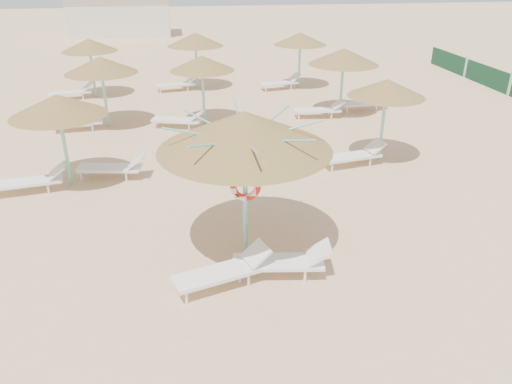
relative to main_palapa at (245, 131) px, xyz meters
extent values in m
plane|color=#D4AD81|center=(0.36, -0.19, -2.86)|extent=(120.00, 120.00, 0.00)
cylinder|color=#75CCB8|center=(0.00, 0.00, -1.49)|extent=(0.11, 0.11, 2.75)
cone|color=olive|center=(0.00, 0.00, 0.01)|extent=(3.66, 3.66, 0.82)
cylinder|color=#75CCB8|center=(0.00, 0.00, -0.26)|extent=(0.20, 0.20, 0.12)
cylinder|color=#75CCB8|center=(0.84, 0.00, -0.03)|extent=(1.65, 0.04, 0.41)
cylinder|color=#75CCB8|center=(0.60, 0.60, -0.03)|extent=(1.20, 1.20, 0.41)
cylinder|color=#75CCB8|center=(0.00, 0.84, -0.03)|extent=(0.04, 1.65, 0.41)
cylinder|color=#75CCB8|center=(-0.60, 0.60, -0.03)|extent=(1.20, 1.20, 0.41)
cylinder|color=#75CCB8|center=(-0.84, 0.00, -0.03)|extent=(1.65, 0.04, 0.41)
cylinder|color=#75CCB8|center=(-0.60, -0.60, -0.03)|extent=(1.20, 1.20, 0.41)
cylinder|color=#75CCB8|center=(0.00, -0.84, -0.03)|extent=(0.04, 1.65, 0.41)
cylinder|color=#75CCB8|center=(0.60, -0.60, -0.03)|extent=(1.20, 1.20, 0.41)
torus|color=red|center=(0.00, -0.10, -1.20)|extent=(0.68, 0.15, 0.68)
cylinder|color=white|center=(-1.39, -1.74, -2.72)|extent=(0.06, 0.06, 0.28)
cylinder|color=white|center=(-1.54, -1.27, -2.72)|extent=(0.06, 0.06, 0.28)
cylinder|color=white|center=(-0.13, -1.35, -2.72)|extent=(0.06, 0.06, 0.28)
cylinder|color=white|center=(-0.27, -0.88, -2.72)|extent=(0.06, 0.06, 0.28)
cube|color=white|center=(-0.72, -1.27, -2.55)|extent=(1.97, 1.14, 0.08)
cube|color=white|center=(0.08, -1.02, -2.31)|extent=(0.63, 0.71, 0.36)
cylinder|color=white|center=(-0.29, -1.20, -2.72)|extent=(0.06, 0.06, 0.28)
cylinder|color=white|center=(-0.22, -0.71, -2.72)|extent=(0.06, 0.06, 0.28)
cylinder|color=white|center=(1.05, -1.39, -2.72)|extent=(0.06, 0.06, 0.28)
cylinder|color=white|center=(1.11, -0.89, -2.72)|extent=(0.06, 0.06, 0.28)
cube|color=white|center=(0.53, -1.07, -2.54)|extent=(1.97, 0.87, 0.08)
cube|color=white|center=(1.38, -1.18, -2.30)|extent=(0.56, 0.66, 0.36)
cylinder|color=#75CCB8|center=(-4.60, 4.41, -1.71)|extent=(0.11, 0.11, 2.30)
cone|color=olive|center=(-4.60, 4.41, -0.47)|extent=(2.64, 2.64, 0.59)
cylinder|color=#75CCB8|center=(-4.60, 4.41, -0.71)|extent=(0.20, 0.20, 0.12)
cylinder|color=white|center=(-5.12, 3.86, -2.72)|extent=(0.06, 0.06, 0.28)
cylinder|color=white|center=(-5.20, 4.35, -2.72)|extent=(0.06, 0.06, 0.28)
cube|color=white|center=(-5.70, 4.01, -2.54)|extent=(1.98, 0.93, 0.08)
cube|color=white|center=(-4.86, 4.16, -2.30)|extent=(0.58, 0.67, 0.36)
cylinder|color=white|center=(-4.33, 4.60, -2.72)|extent=(0.06, 0.06, 0.28)
cylinder|color=white|center=(-4.25, 5.09, -2.72)|extent=(0.06, 0.06, 0.28)
cylinder|color=white|center=(-3.00, 4.37, -2.72)|extent=(0.06, 0.06, 0.28)
cylinder|color=white|center=(-2.92, 4.87, -2.72)|extent=(0.06, 0.06, 0.28)
cube|color=white|center=(-3.50, 4.71, -2.54)|extent=(1.98, 0.93, 0.08)
cube|color=white|center=(-2.66, 4.57, -2.30)|extent=(0.58, 0.67, 0.36)
cylinder|color=#75CCB8|center=(-4.11, 9.92, -1.71)|extent=(0.11, 0.11, 2.30)
cone|color=olive|center=(-4.11, 9.92, -0.47)|extent=(2.72, 2.72, 0.61)
cylinder|color=#75CCB8|center=(-4.11, 9.92, -0.71)|extent=(0.20, 0.20, 0.12)
cylinder|color=white|center=(-5.98, 9.18, -2.72)|extent=(0.06, 0.06, 0.28)
cylinder|color=white|center=(-6.04, 9.68, -2.72)|extent=(0.06, 0.06, 0.28)
cylinder|color=white|center=(-4.64, 9.33, -2.72)|extent=(0.06, 0.06, 0.28)
cylinder|color=white|center=(-4.70, 9.83, -2.72)|extent=(0.06, 0.06, 0.28)
cube|color=white|center=(-5.21, 9.52, -2.54)|extent=(1.96, 0.83, 0.08)
cube|color=white|center=(-4.37, 9.61, -2.30)|extent=(0.55, 0.65, 0.36)
cylinder|color=#75CCB8|center=(-5.21, 14.71, -1.71)|extent=(0.11, 0.11, 2.30)
cone|color=olive|center=(-5.21, 14.71, -0.48)|extent=(2.53, 2.53, 0.57)
cylinder|color=#75CCB8|center=(-5.21, 14.71, -0.71)|extent=(0.20, 0.20, 0.12)
cylinder|color=white|center=(-7.03, 13.89, -2.72)|extent=(0.06, 0.06, 0.28)
cylinder|color=white|center=(-7.15, 14.37, -2.72)|extent=(0.06, 0.06, 0.28)
cylinder|color=white|center=(-5.72, 14.20, -2.72)|extent=(0.06, 0.06, 0.28)
cylinder|color=white|center=(-5.83, 14.69, -2.72)|extent=(0.06, 0.06, 0.28)
cube|color=white|center=(-6.31, 14.31, -2.54)|extent=(1.99, 1.04, 0.08)
cube|color=white|center=(-5.48, 14.51, -2.30)|extent=(0.61, 0.70, 0.36)
cylinder|color=#75CCB8|center=(-0.34, 9.69, -1.71)|extent=(0.11, 0.11, 2.30)
cone|color=olive|center=(-0.34, 9.69, -0.48)|extent=(2.49, 2.49, 0.56)
cylinder|color=#75CCB8|center=(-0.34, 9.69, -0.71)|extent=(0.20, 0.20, 0.12)
cylinder|color=white|center=(-2.28, 9.27, -2.72)|extent=(0.06, 0.06, 0.28)
cylinder|color=white|center=(-2.13, 9.75, -2.72)|extent=(0.06, 0.06, 0.28)
cylinder|color=white|center=(-0.98, 8.89, -2.72)|extent=(0.06, 0.06, 0.28)
cylinder|color=white|center=(-0.84, 9.37, -2.72)|extent=(0.06, 0.06, 0.28)
cube|color=white|center=(-1.44, 9.29, -2.54)|extent=(2.00, 1.13, 0.08)
cube|color=white|center=(-0.62, 9.04, -2.30)|extent=(0.64, 0.71, 0.36)
cylinder|color=#75CCB8|center=(-0.33, 15.56, -1.71)|extent=(0.11, 0.11, 2.30)
cone|color=olive|center=(-0.33, 15.56, -0.47)|extent=(2.74, 2.74, 0.62)
cylinder|color=#75CCB8|center=(-0.33, 15.56, -0.71)|extent=(0.20, 0.20, 0.12)
cylinder|color=white|center=(-2.17, 14.77, -2.72)|extent=(0.06, 0.06, 0.28)
cylinder|color=white|center=(-2.26, 15.26, -2.72)|extent=(0.06, 0.06, 0.28)
cylinder|color=white|center=(-0.84, 15.02, -2.72)|extent=(0.06, 0.06, 0.28)
cylinder|color=white|center=(-0.93, 15.51, -2.72)|extent=(0.06, 0.06, 0.28)
cube|color=white|center=(-1.43, 15.16, -2.54)|extent=(1.98, 0.97, 0.08)
cube|color=white|center=(-0.59, 15.32, -2.30)|extent=(0.59, 0.68, 0.36)
cylinder|color=#75CCB8|center=(5.12, 4.90, -1.71)|extent=(0.11, 0.11, 2.30)
cone|color=olive|center=(5.12, 4.90, -0.48)|extent=(2.41, 2.41, 0.54)
cylinder|color=#75CCB8|center=(5.12, 4.90, -0.71)|extent=(0.20, 0.20, 0.12)
cylinder|color=white|center=(3.28, 4.11, -2.72)|extent=(0.06, 0.06, 0.28)
cylinder|color=white|center=(3.19, 4.61, -2.72)|extent=(0.06, 0.06, 0.28)
cylinder|color=white|center=(4.60, 4.36, -2.72)|extent=(0.06, 0.06, 0.28)
cylinder|color=white|center=(4.51, 4.85, -2.72)|extent=(0.06, 0.06, 0.28)
cube|color=white|center=(4.02, 4.50, -2.54)|extent=(1.98, 0.95, 0.08)
cube|color=white|center=(4.85, 4.66, -2.30)|extent=(0.59, 0.68, 0.36)
cylinder|color=#75CCB8|center=(5.42, 10.13, -1.71)|extent=(0.11, 0.11, 2.30)
cone|color=olive|center=(5.42, 10.13, -0.46)|extent=(2.86, 2.86, 0.64)
cylinder|color=#75CCB8|center=(5.42, 10.13, -0.71)|extent=(0.20, 0.20, 0.12)
cylinder|color=white|center=(3.50, 9.55, -2.72)|extent=(0.06, 0.06, 0.28)
cylinder|color=white|center=(3.55, 10.05, -2.72)|extent=(0.06, 0.06, 0.28)
cylinder|color=white|center=(4.85, 9.44, -2.72)|extent=(0.06, 0.06, 0.28)
cylinder|color=white|center=(4.89, 9.94, -2.72)|extent=(0.06, 0.06, 0.28)
cube|color=white|center=(4.32, 9.73, -2.54)|extent=(1.95, 0.78, 0.08)
cube|color=white|center=(5.17, 9.66, -2.30)|extent=(0.53, 0.64, 0.36)
cylinder|color=white|center=(5.75, 10.12, -2.72)|extent=(0.06, 0.06, 0.28)
cylinder|color=white|center=(5.70, 10.61, -2.72)|extent=(0.06, 0.06, 0.28)
cylinder|color=white|center=(7.09, 10.23, -2.72)|extent=(0.06, 0.06, 0.28)
cylinder|color=white|center=(7.05, 10.73, -2.72)|extent=(0.06, 0.06, 0.28)
cube|color=white|center=(6.52, 10.43, -2.54)|extent=(1.95, 0.78, 0.08)
cube|color=white|center=(7.37, 10.50, -2.30)|extent=(0.53, 0.64, 0.36)
cylinder|color=#75CCB8|center=(4.79, 15.06, -1.71)|extent=(0.11, 0.11, 2.30)
cone|color=olive|center=(4.79, 15.06, -0.47)|extent=(2.61, 2.61, 0.59)
cylinder|color=#75CCB8|center=(4.79, 15.06, -0.71)|extent=(0.20, 0.20, 0.12)
cylinder|color=white|center=(2.96, 14.25, -2.72)|extent=(0.06, 0.06, 0.28)
cylinder|color=white|center=(2.86, 14.74, -2.72)|extent=(0.06, 0.06, 0.28)
cylinder|color=white|center=(4.28, 14.52, -2.72)|extent=(0.06, 0.06, 0.28)
cylinder|color=white|center=(4.18, 15.01, -2.72)|extent=(0.06, 0.06, 0.28)
cube|color=white|center=(3.69, 14.66, -2.54)|extent=(1.98, 0.98, 0.08)
cube|color=white|center=(4.52, 14.82, -2.30)|extent=(0.59, 0.68, 0.36)
cube|color=silver|center=(-5.64, 34.81, -1.36)|extent=(8.00, 4.00, 3.00)
cube|color=#1B533B|center=(14.36, 13.81, -2.36)|extent=(0.08, 3.80, 1.00)
cylinder|color=#75CCB8|center=(14.36, 11.91, -2.31)|extent=(0.08, 0.08, 1.10)
cube|color=#1B533B|center=(14.36, 17.81, -2.36)|extent=(0.08, 3.80, 1.00)
cylinder|color=#75CCB8|center=(14.36, 15.91, -2.31)|extent=(0.08, 0.08, 1.10)
camera|label=1|loc=(-1.27, -9.66, 3.27)|focal=35.00mm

